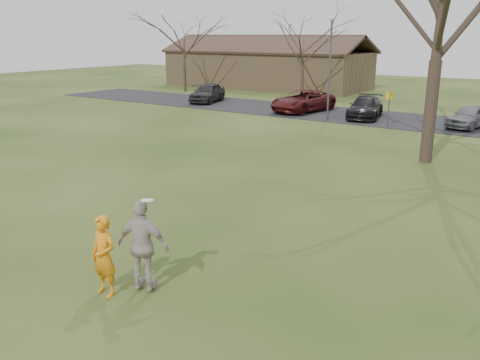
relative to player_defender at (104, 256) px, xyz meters
The scene contains 11 objects.
ground 1.01m from the player_defender, 39.84° to the left, with size 120.00×120.00×0.00m, color #1E380F.
parking_strip 25.35m from the player_defender, 89.09° to the left, with size 62.00×6.50×0.04m, color black.
player_defender is the anchor object (origin of this frame).
car_0 30.55m from the player_defender, 123.92° to the left, with size 1.75×4.36×1.48m, color #29282B.
car_2 26.44m from the player_defender, 108.71° to the left, with size 2.41×5.22×1.45m, color #4B1113.
car_3 25.19m from the player_defender, 98.98° to the left, with size 1.85×4.56×1.32m, color black.
car_4 25.00m from the player_defender, 84.63° to the left, with size 1.52×3.77×1.28m, color slate.
catching_play 0.82m from the player_defender, 43.12° to the left, with size 1.21×0.78×2.01m.
building 43.07m from the player_defender, 117.08° to the left, with size 20.60×8.50×5.14m.
lamp_post 23.72m from the player_defender, 103.77° to the left, with size 0.34×0.34×6.27m.
sign_yellow 22.40m from the player_defender, 94.09° to the left, with size 0.35×0.35×2.08m.
Camera 1 is at (7.21, -6.56, 5.21)m, focal length 37.77 mm.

